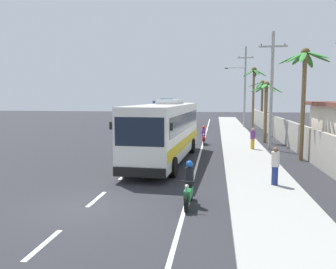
% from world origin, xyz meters
% --- Properties ---
extents(ground_plane, '(160.00, 160.00, 0.00)m').
position_xyz_m(ground_plane, '(0.00, 0.00, 0.00)').
color(ground_plane, '#28282D').
extents(sidewalk_kerb, '(3.20, 90.00, 0.14)m').
position_xyz_m(sidewalk_kerb, '(6.80, 10.00, 0.07)').
color(sidewalk_kerb, '#999993').
rests_on(sidewalk_kerb, ground).
extents(lane_markings, '(3.73, 71.00, 0.01)m').
position_xyz_m(lane_markings, '(2.30, 14.49, 0.00)').
color(lane_markings, white).
rests_on(lane_markings, ground).
extents(boundary_wall, '(0.24, 60.00, 2.11)m').
position_xyz_m(boundary_wall, '(10.60, 14.00, 1.05)').
color(boundary_wall, '#9E998E').
rests_on(boundary_wall, ground).
extents(coach_bus_foreground, '(3.48, 12.02, 3.86)m').
position_xyz_m(coach_bus_foreground, '(1.55, 9.28, 2.01)').
color(coach_bus_foreground, silver).
rests_on(coach_bus_foreground, ground).
extents(coach_bus_far_lane, '(3.22, 11.67, 3.88)m').
position_xyz_m(coach_bus_far_lane, '(-1.73, 33.05, 2.02)').
color(coach_bus_far_lane, '#2366A8').
rests_on(coach_bus_far_lane, ground).
extents(motorcycle_beside_bus, '(0.56, 1.96, 1.68)m').
position_xyz_m(motorcycle_beside_bus, '(3.70, 0.74, 0.68)').
color(motorcycle_beside_bus, black).
rests_on(motorcycle_beside_bus, ground).
extents(motorcycle_trailing, '(0.56, 1.96, 1.59)m').
position_xyz_m(motorcycle_trailing, '(3.65, 17.30, 0.65)').
color(motorcycle_trailing, black).
rests_on(motorcycle_trailing, ground).
extents(pedestrian_near_kerb, '(0.36, 0.36, 1.69)m').
position_xyz_m(pedestrian_near_kerb, '(7.30, 3.71, 1.02)').
color(pedestrian_near_kerb, navy).
rests_on(pedestrian_near_kerb, sidewalk_kerb).
extents(pedestrian_midwalk, '(0.36, 0.36, 1.59)m').
position_xyz_m(pedestrian_midwalk, '(7.43, 14.24, 0.97)').
color(pedestrian_midwalk, gold).
rests_on(pedestrian_midwalk, sidewalk_kerb).
extents(utility_pole_mid, '(2.13, 0.24, 8.87)m').
position_xyz_m(utility_pole_mid, '(8.79, 14.97, 4.64)').
color(utility_pole_mid, '#9E9E99').
rests_on(utility_pole_mid, ground).
extents(utility_pole_far, '(3.62, 0.24, 10.40)m').
position_xyz_m(utility_pole_far, '(8.22, 33.13, 5.51)').
color(utility_pole_far, '#9E9E99').
rests_on(utility_pole_far, ground).
extents(palm_nearest, '(2.55, 2.73, 7.24)m').
position_xyz_m(palm_nearest, '(8.66, 26.22, 5.23)').
color(palm_nearest, brown).
rests_on(palm_nearest, ground).
extents(palm_third, '(3.77, 3.50, 6.31)m').
position_xyz_m(palm_third, '(10.94, 36.52, 4.47)').
color(palm_third, brown).
rests_on(palm_third, ground).
extents(palm_fourth, '(3.23, 3.15, 7.07)m').
position_xyz_m(palm_fourth, '(10.08, 10.75, 5.24)').
color(palm_fourth, brown).
rests_on(palm_fourth, ground).
extents(palm_farthest, '(2.77, 2.76, 5.41)m').
position_xyz_m(palm_farthest, '(8.99, 19.01, 3.87)').
color(palm_farthest, brown).
rests_on(palm_farthest, ground).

